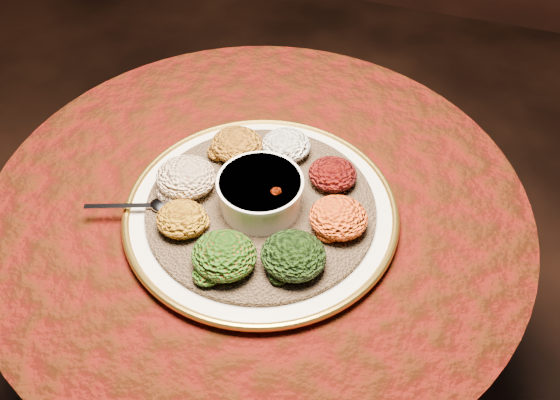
% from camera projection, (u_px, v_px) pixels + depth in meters
% --- Properties ---
extents(table, '(0.96, 0.96, 0.73)m').
position_uv_depth(table, '(259.00, 263.00, 1.23)').
color(table, black).
rests_on(table, ground).
extents(platter, '(0.50, 0.50, 0.02)m').
position_uv_depth(platter, '(261.00, 212.00, 1.06)').
color(platter, silver).
rests_on(platter, table).
extents(injera, '(0.49, 0.49, 0.01)m').
position_uv_depth(injera, '(261.00, 208.00, 1.06)').
color(injera, brown).
rests_on(injera, platter).
extents(stew_bowl, '(0.14, 0.14, 0.06)m').
position_uv_depth(stew_bowl, '(260.00, 192.00, 1.03)').
color(stew_bowl, silver).
rests_on(stew_bowl, injera).
extents(spoon, '(0.15, 0.07, 0.01)m').
position_uv_depth(spoon, '(156.00, 205.00, 1.05)').
color(spoon, silver).
rests_on(spoon, injera).
extents(portion_ayib, '(0.09, 0.08, 0.04)m').
position_uv_depth(portion_ayib, '(286.00, 145.00, 1.12)').
color(portion_ayib, silver).
rests_on(portion_ayib, injera).
extents(portion_kitfo, '(0.08, 0.08, 0.04)m').
position_uv_depth(portion_kitfo, '(333.00, 174.00, 1.07)').
color(portion_kitfo, black).
rests_on(portion_kitfo, injera).
extents(portion_tikil, '(0.10, 0.09, 0.05)m').
position_uv_depth(portion_tikil, '(338.00, 218.00, 1.00)').
color(portion_tikil, '#A76D0D').
rests_on(portion_tikil, injera).
extents(portion_gomen, '(0.10, 0.10, 0.05)m').
position_uv_depth(portion_gomen, '(293.00, 255.00, 0.95)').
color(portion_gomen, black).
rests_on(portion_gomen, injera).
extents(portion_mixveg, '(0.10, 0.10, 0.05)m').
position_uv_depth(portion_mixveg, '(224.00, 255.00, 0.95)').
color(portion_mixveg, '#A1240A').
rests_on(portion_mixveg, injera).
extents(portion_kik, '(0.08, 0.08, 0.04)m').
position_uv_depth(portion_kik, '(182.00, 219.00, 1.01)').
color(portion_kik, '#B37C0F').
rests_on(portion_kik, injera).
extents(portion_timatim, '(0.10, 0.10, 0.05)m').
position_uv_depth(portion_timatim, '(186.00, 177.00, 1.06)').
color(portion_timatim, maroon).
rests_on(portion_timatim, injera).
extents(portion_shiro, '(0.09, 0.09, 0.05)m').
position_uv_depth(portion_shiro, '(237.00, 145.00, 1.12)').
color(portion_shiro, '#9A5B12').
rests_on(portion_shiro, injera).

